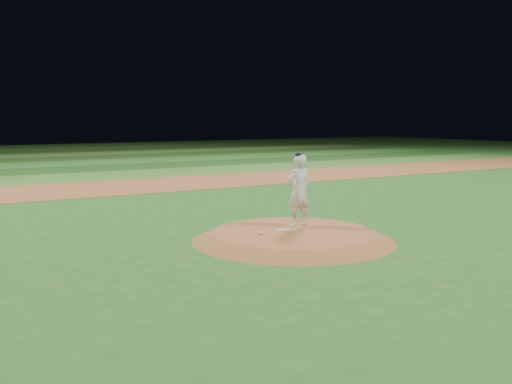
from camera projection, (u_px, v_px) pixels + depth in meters
name	position (u px, v px, depth m)	size (l,w,h in m)	color
ground	(293.00, 240.00, 15.52)	(120.00, 120.00, 0.00)	#265D1E
infield_dirt_band	(130.00, 186.00, 27.47)	(70.00, 6.00, 0.02)	#94572E
outfield_stripe_0	(99.00, 176.00, 32.17)	(70.00, 5.00, 0.02)	#3C7229
outfield_stripe_1	(77.00, 169.00, 36.44)	(70.00, 5.00, 0.02)	#1D4D19
outfield_stripe_2	(61.00, 164.00, 40.70)	(70.00, 5.00, 0.02)	#316F28
outfield_stripe_3	(47.00, 159.00, 44.97)	(70.00, 5.00, 0.02)	#214B18
outfield_stripe_4	(36.00, 155.00, 49.24)	(70.00, 5.00, 0.02)	#3F7129
outfield_stripe_5	(26.00, 152.00, 53.51)	(70.00, 5.00, 0.02)	#214415
pitchers_mound	(293.00, 236.00, 15.51)	(5.50, 5.50, 0.25)	#965B2E
pitching_rubber	(286.00, 230.00, 15.57)	(0.59, 0.15, 0.03)	silver
rosin_bag	(261.00, 233.00, 15.11)	(0.13, 0.13, 0.07)	white
pitcher_on_mound	(299.00, 190.00, 16.10)	(0.76, 0.52, 2.10)	white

